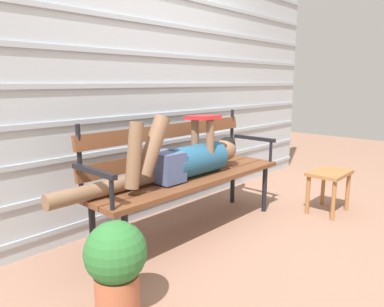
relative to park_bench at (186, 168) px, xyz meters
The scene contains 6 objects.
ground_plane 0.57m from the park_bench, 90.00° to the right, with size 12.00×12.00×0.00m, color #936B56.
house_siding 0.81m from the park_bench, 90.00° to the left, with size 5.26×0.08×2.33m.
park_bench is the anchor object (origin of this frame).
reclining_person 0.16m from the park_bench, 143.46° to the right, with size 1.69×0.26×0.52m.
footstool 1.38m from the park_bench, 30.74° to the right, with size 0.42×0.29×0.39m.
potted_plant 1.19m from the park_bench, 153.66° to the right, with size 0.32×0.32×0.51m.
Camera 1 is at (-2.01, -1.69, 1.19)m, focal length 33.41 mm.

